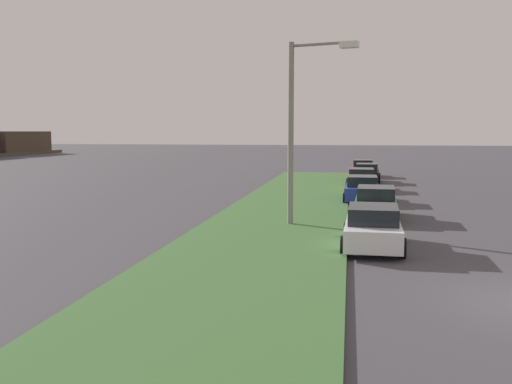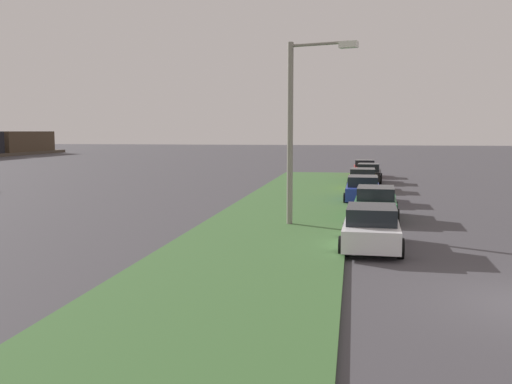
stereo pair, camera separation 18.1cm
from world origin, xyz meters
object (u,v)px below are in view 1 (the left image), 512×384
parked_car_white (373,228)px  parked_car_red (363,168)px  parked_car_green (376,203)px  parked_car_yellow (361,179)px  parked_car_black (367,173)px  parked_car_blue (362,189)px  streetlight (299,120)px

parked_car_white → parked_car_red: same height
parked_car_green → parked_car_yellow: bearing=4.5°
parked_car_white → parked_car_black: (25.48, -0.53, 0.00)m
parked_car_yellow → parked_car_black: (5.96, -0.55, 0.00)m
parked_car_white → parked_car_green: 6.80m
parked_car_blue → parked_car_yellow: bearing=0.4°
parked_car_yellow → parked_car_black: bearing=-4.8°
parked_car_yellow → parked_car_red: (11.68, -0.34, 0.00)m
parked_car_white → parked_car_yellow: bearing=1.8°
streetlight → parked_car_green: bearing=-49.1°
parked_car_white → parked_car_red: (31.20, -0.31, 0.00)m
parked_car_green → parked_car_black: (18.69, -0.14, 0.00)m
parked_car_green → parked_car_yellow: same height
parked_car_blue → parked_car_red: 18.23m
parked_car_red → parked_car_green: bearing=-179.9°
parked_car_white → parked_car_yellow: same height
parked_car_white → parked_car_green: (6.79, -0.38, 0.00)m
parked_car_white → streetlight: size_ratio=0.58×
parked_car_red → parked_car_yellow: bearing=178.3°
parked_car_white → streetlight: streetlight is taller
parked_car_yellow → parked_car_red: bearing=-1.2°
parked_car_white → parked_car_blue: 12.97m
parked_car_red → parked_car_black: bearing=-177.9°
parked_car_white → parked_car_black: bearing=0.5°
parked_car_green → streetlight: 5.66m
parked_car_green → streetlight: bearing=133.6°
parked_car_black → streetlight: streetlight is taller
parked_car_yellow → streetlight: bearing=170.1°
parked_car_black → streetlight: 22.08m
parked_car_black → streetlight: (-21.51, 3.39, 3.67)m
parked_car_blue → parked_car_red: same height
parked_car_yellow → streetlight: size_ratio=0.58×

